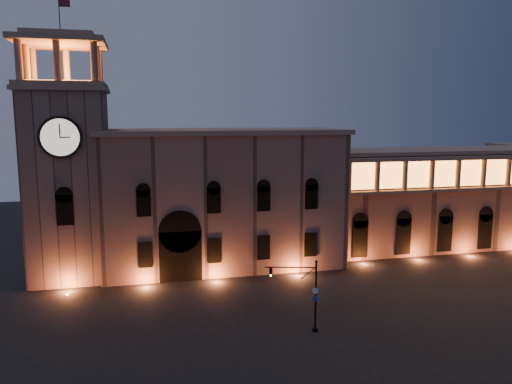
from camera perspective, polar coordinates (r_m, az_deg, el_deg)
ground at (r=46.91m, az=3.32°, el=-15.60°), size 160.00×160.00×0.00m
government_building at (r=64.56m, az=-3.92°, el=-0.68°), size 30.80×12.80×17.60m
clock_tower at (r=62.83m, az=-20.64°, el=1.95°), size 9.80×9.80×32.40m
colonnade_wing at (r=79.45m, az=20.87°, el=-0.51°), size 40.60×11.50×14.50m
traffic_light at (r=45.81m, az=5.80°, el=-11.54°), size 4.69×1.51×6.62m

